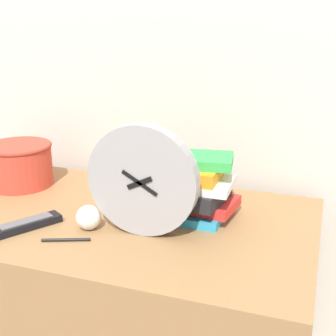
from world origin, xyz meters
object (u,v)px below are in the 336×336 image
book_stack (191,186)px  pen (66,240)px  desk_clock (142,181)px  crumpled_paper_ball (88,217)px  tv_remote (26,225)px  basket (19,163)px

book_stack → pen: 0.36m
desk_clock → crumpled_paper_ball: bearing=-170.3°
tv_remote → crumpled_paper_ball: size_ratio=2.79×
desk_clock → crumpled_paper_ball: desk_clock is taller
basket → desk_clock: bearing=-21.1°
crumpled_paper_ball → basket: bearing=149.0°
tv_remote → pen: 0.14m
crumpled_paper_ball → pen: crumpled_paper_ball is taller
crumpled_paper_ball → book_stack: bearing=36.1°
desk_clock → tv_remote: desk_clock is taller
desk_clock → crumpled_paper_ball: 0.18m
desk_clock → tv_remote: (-0.30, -0.08, -0.13)m
book_stack → tv_remote: book_stack is taller
book_stack → tv_remote: (-0.39, -0.22, -0.08)m
crumpled_paper_ball → pen: size_ratio=0.57×
desk_clock → pen: bearing=-147.2°
tv_remote → pen: bearing=-12.1°
crumpled_paper_ball → desk_clock: bearing=9.7°
basket → tv_remote: size_ratio=1.18×
pen → tv_remote: bearing=167.9°
tv_remote → crumpled_paper_ball: crumpled_paper_ball is taller
pen → book_stack: bearing=44.9°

